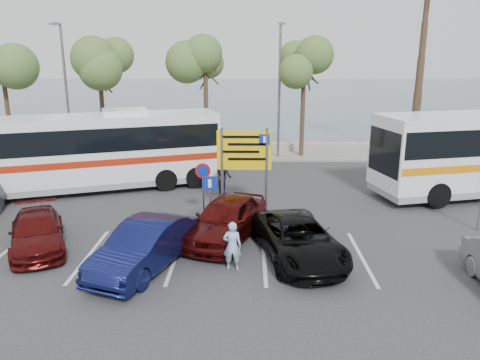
{
  "coord_description": "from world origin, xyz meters",
  "views": [
    {
      "loc": [
        1.19,
        -15.16,
        6.5
      ],
      "look_at": [
        0.83,
        3.0,
        1.52
      ],
      "focal_mm": 35.0,
      "sensor_mm": 36.0,
      "label": 1
    }
  ],
  "objects_px": {
    "car_maroon": "(37,232)",
    "pedestrian_far": "(224,176)",
    "direction_sign": "(244,157)",
    "street_lamp_right": "(279,85)",
    "suv_black": "(298,239)",
    "street_lamp_left": "(65,84)",
    "car_red": "(226,219)",
    "car_blue": "(145,246)",
    "pedestrian_near": "(232,246)",
    "coach_bus_left": "(88,154)"
  },
  "relations": [
    {
      "from": "car_maroon",
      "to": "pedestrian_far",
      "type": "height_order",
      "value": "pedestrian_far"
    },
    {
      "from": "direction_sign",
      "to": "street_lamp_right",
      "type": "bearing_deg",
      "value": 79.06
    },
    {
      "from": "suv_black",
      "to": "pedestrian_far",
      "type": "bearing_deg",
      "value": 98.76
    },
    {
      "from": "street_lamp_right",
      "to": "direction_sign",
      "type": "distance_m",
      "value": 10.73
    },
    {
      "from": "street_lamp_left",
      "to": "pedestrian_far",
      "type": "distance_m",
      "value": 13.06
    },
    {
      "from": "direction_sign",
      "to": "car_red",
      "type": "distance_m",
      "value": 3.25
    },
    {
      "from": "car_blue",
      "to": "pedestrian_near",
      "type": "xyz_separation_m",
      "value": [
        2.7,
        -0.03,
        0.04
      ]
    },
    {
      "from": "car_red",
      "to": "pedestrian_far",
      "type": "xyz_separation_m",
      "value": [
        -0.4,
        5.52,
        0.12
      ]
    },
    {
      "from": "car_maroon",
      "to": "pedestrian_near",
      "type": "distance_m",
      "value": 6.86
    },
    {
      "from": "car_red",
      "to": "pedestrian_far",
      "type": "bearing_deg",
      "value": 114.32
    },
    {
      "from": "direction_sign",
      "to": "pedestrian_near",
      "type": "relative_size",
      "value": 2.3
    },
    {
      "from": "street_lamp_right",
      "to": "car_blue",
      "type": "distance_m",
      "value": 16.68
    },
    {
      "from": "coach_bus_left",
      "to": "pedestrian_near",
      "type": "bearing_deg",
      "value": -49.58
    },
    {
      "from": "direction_sign",
      "to": "car_maroon",
      "type": "distance_m",
      "value": 8.11
    },
    {
      "from": "pedestrian_near",
      "to": "pedestrian_far",
      "type": "relative_size",
      "value": 0.87
    },
    {
      "from": "street_lamp_left",
      "to": "suv_black",
      "type": "distance_m",
      "value": 19.8
    },
    {
      "from": "street_lamp_left",
      "to": "car_blue",
      "type": "height_order",
      "value": "street_lamp_left"
    },
    {
      "from": "car_red",
      "to": "suv_black",
      "type": "height_order",
      "value": "car_red"
    },
    {
      "from": "street_lamp_right",
      "to": "pedestrian_far",
      "type": "bearing_deg",
      "value": -111.7
    },
    {
      "from": "direction_sign",
      "to": "pedestrian_far",
      "type": "relative_size",
      "value": 2.01
    },
    {
      "from": "car_blue",
      "to": "car_maroon",
      "type": "relative_size",
      "value": 1.08
    },
    {
      "from": "car_blue",
      "to": "coach_bus_left",
      "type": "bearing_deg",
      "value": 138.26
    },
    {
      "from": "street_lamp_right",
      "to": "pedestrian_near",
      "type": "relative_size",
      "value": 5.12
    },
    {
      "from": "car_blue",
      "to": "pedestrian_near",
      "type": "relative_size",
      "value": 2.86
    },
    {
      "from": "street_lamp_left",
      "to": "pedestrian_near",
      "type": "height_order",
      "value": "street_lamp_left"
    },
    {
      "from": "street_lamp_left",
      "to": "suv_black",
      "type": "height_order",
      "value": "street_lamp_left"
    },
    {
      "from": "direction_sign",
      "to": "suv_black",
      "type": "relative_size",
      "value": 0.76
    },
    {
      "from": "street_lamp_left",
      "to": "car_maroon",
      "type": "bearing_deg",
      "value": -74.03
    },
    {
      "from": "street_lamp_left",
      "to": "coach_bus_left",
      "type": "bearing_deg",
      "value": -63.5
    },
    {
      "from": "pedestrian_near",
      "to": "street_lamp_right",
      "type": "bearing_deg",
      "value": -95.87
    },
    {
      "from": "coach_bus_left",
      "to": "suv_black",
      "type": "xyz_separation_m",
      "value": [
        9.3,
        -7.56,
        -1.13
      ]
    },
    {
      "from": "car_maroon",
      "to": "car_red",
      "type": "relative_size",
      "value": 0.9
    },
    {
      "from": "street_lamp_right",
      "to": "car_red",
      "type": "xyz_separation_m",
      "value": [
        -2.6,
        -13.06,
        -3.82
      ]
    },
    {
      "from": "street_lamp_left",
      "to": "direction_sign",
      "type": "height_order",
      "value": "street_lamp_left"
    },
    {
      "from": "car_maroon",
      "to": "pedestrian_far",
      "type": "distance_m",
      "value": 8.81
    },
    {
      "from": "car_blue",
      "to": "pedestrian_near",
      "type": "bearing_deg",
      "value": 19.4
    },
    {
      "from": "direction_sign",
      "to": "car_blue",
      "type": "distance_m",
      "value": 6.17
    },
    {
      "from": "street_lamp_left",
      "to": "direction_sign",
      "type": "xyz_separation_m",
      "value": [
        11.0,
        -10.32,
        -2.17
      ]
    },
    {
      "from": "car_red",
      "to": "direction_sign",
      "type": "bearing_deg",
      "value": 97.74
    },
    {
      "from": "street_lamp_left",
      "to": "coach_bus_left",
      "type": "relative_size",
      "value": 0.64
    },
    {
      "from": "car_maroon",
      "to": "suv_black",
      "type": "xyz_separation_m",
      "value": [
        8.8,
        -0.6,
        0.06
      ]
    },
    {
      "from": "street_lamp_left",
      "to": "car_maroon",
      "type": "distance_m",
      "value": 15.08
    },
    {
      "from": "car_maroon",
      "to": "street_lamp_right",
      "type": "bearing_deg",
      "value": 33.53
    },
    {
      "from": "suv_black",
      "to": "pedestrian_near",
      "type": "height_order",
      "value": "pedestrian_near"
    },
    {
      "from": "street_lamp_left",
      "to": "car_maroon",
      "type": "xyz_separation_m",
      "value": [
        4.0,
        -13.98,
        -4.0
      ]
    },
    {
      "from": "pedestrian_far",
      "to": "car_red",
      "type": "bearing_deg",
      "value": 152.25
    },
    {
      "from": "car_maroon",
      "to": "direction_sign",
      "type": "bearing_deg",
      "value": 3.88
    },
    {
      "from": "car_red",
      "to": "suv_black",
      "type": "xyz_separation_m",
      "value": [
        2.4,
        -1.52,
        -0.12
      ]
    },
    {
      "from": "coach_bus_left",
      "to": "direction_sign",
      "type": "bearing_deg",
      "value": -23.76
    },
    {
      "from": "pedestrian_near",
      "to": "pedestrian_far",
      "type": "height_order",
      "value": "pedestrian_far"
    }
  ]
}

